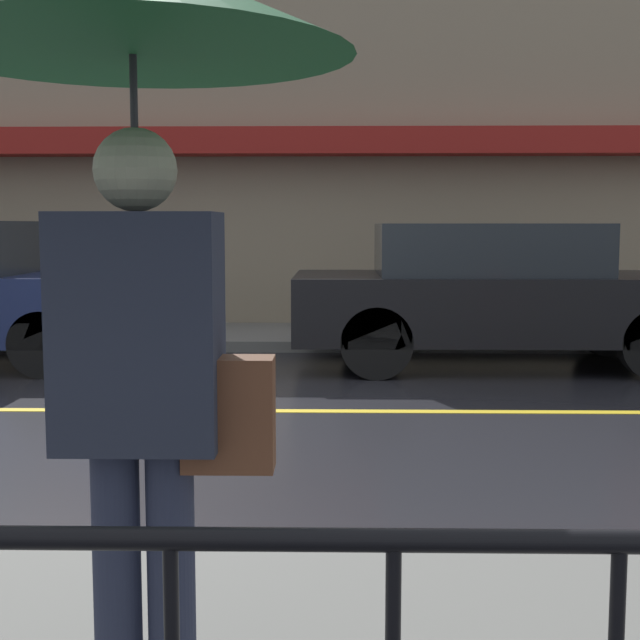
% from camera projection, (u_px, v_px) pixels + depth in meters
% --- Properties ---
extents(ground_plane, '(80.00, 80.00, 0.00)m').
position_uv_depth(ground_plane, '(203.00, 411.00, 7.17)').
color(ground_plane, black).
extents(sidewalk_far, '(28.00, 2.03, 0.13)m').
position_uv_depth(sidewalk_far, '(253.00, 336.00, 11.45)').
color(sidewalk_far, slate).
rests_on(sidewalk_far, ground_plane).
extents(lane_marking, '(25.20, 0.12, 0.01)m').
position_uv_depth(lane_marking, '(203.00, 410.00, 7.17)').
color(lane_marking, gold).
rests_on(lane_marking, ground_plane).
extents(building_storefront, '(28.00, 0.85, 4.98)m').
position_uv_depth(building_storefront, '(260.00, 152.00, 12.32)').
color(building_storefront, gray).
rests_on(building_storefront, ground_plane).
extents(pedestrian, '(1.13, 1.13, 2.04)m').
position_uv_depth(pedestrian, '(136.00, 102.00, 2.26)').
color(pedestrian, '#23283D').
rests_on(pedestrian, sidewalk_near).
extents(car_black, '(4.34, 1.86, 1.51)m').
position_uv_depth(car_black, '(497.00, 293.00, 9.37)').
color(car_black, black).
rests_on(car_black, ground_plane).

